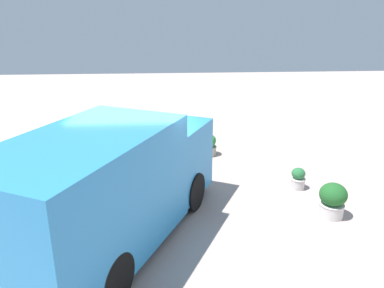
{
  "coord_description": "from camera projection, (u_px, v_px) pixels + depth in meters",
  "views": [
    {
      "loc": [
        0.65,
        -8.0,
        4.38
      ],
      "look_at": [
        1.26,
        1.14,
        1.15
      ],
      "focal_mm": 35.86,
      "sensor_mm": 36.0,
      "label": 1
    }
  ],
  "objects": [
    {
      "name": "planter_flowering_side",
      "position": [
        298.0,
        178.0,
        9.84
      ],
      "size": [
        0.39,
        0.39,
        0.56
      ],
      "color": "silver",
      "rests_on": "ground_plane"
    },
    {
      "name": "plaza_bench",
      "position": [
        128.0,
        147.0,
        11.84
      ],
      "size": [
        1.68,
        1.05,
        0.47
      ],
      "color": "olive",
      "rests_on": "ground_plane"
    },
    {
      "name": "food_truck",
      "position": [
        111.0,
        190.0,
        7.23
      ],
      "size": [
        4.48,
        5.9,
        2.42
      ],
      "color": "#2D87C8",
      "rests_on": "ground_plane"
    },
    {
      "name": "ground_plane",
      "position": [
        142.0,
        208.0,
        8.95
      ],
      "size": [
        40.0,
        40.0,
        0.0
      ],
      "primitive_type": "plane",
      "color": "#BBA298"
    },
    {
      "name": "planter_flowering_near",
      "position": [
        333.0,
        200.0,
        8.46
      ],
      "size": [
        0.6,
        0.6,
        0.8
      ],
      "color": "silver",
      "rests_on": "ground_plane"
    },
    {
      "name": "person_customer",
      "position": [
        47.0,
        149.0,
        11.65
      ],
      "size": [
        0.75,
        0.67,
        0.9
      ],
      "color": "black",
      "rests_on": "ground_plane"
    },
    {
      "name": "planter_flowering_far",
      "position": [
        208.0,
        145.0,
        12.1
      ],
      "size": [
        0.57,
        0.57,
        0.7
      ],
      "color": "gray",
      "rests_on": "ground_plane"
    }
  ]
}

